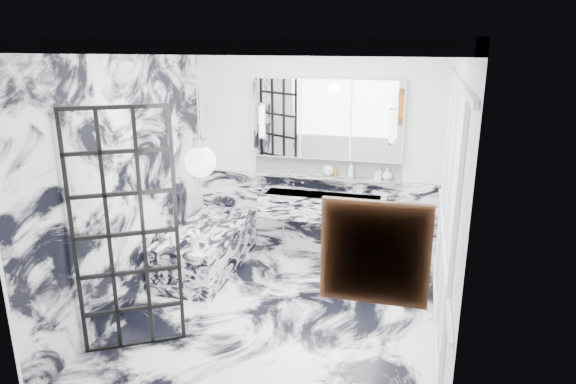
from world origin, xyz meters
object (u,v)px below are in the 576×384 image
(crittall_door, at_px, (126,234))
(mirror_cabinet, at_px, (327,119))
(bathtub, at_px, (207,248))
(trough_sink, at_px, (322,206))

(crittall_door, bearing_deg, mirror_cabinet, 32.22)
(crittall_door, relative_size, bathtub, 1.36)
(trough_sink, xyz_separation_m, bathtub, (-1.33, -0.66, -0.45))
(crittall_door, relative_size, trough_sink, 1.40)
(crittall_door, distance_m, trough_sink, 2.75)
(trough_sink, relative_size, mirror_cabinet, 0.84)
(crittall_door, xyz_separation_m, trough_sink, (1.31, 2.38, -0.39))
(mirror_cabinet, bearing_deg, trough_sink, -90.00)
(mirror_cabinet, bearing_deg, bathtub, -147.94)
(crittall_door, bearing_deg, trough_sink, 30.58)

